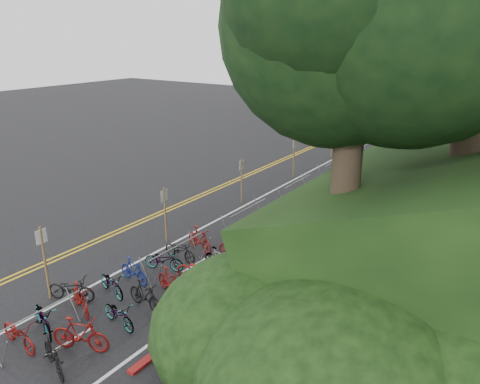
# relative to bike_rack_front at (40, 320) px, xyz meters

# --- Properties ---
(ground) EXTENTS (120.00, 120.00, 0.00)m
(ground) POSITION_rel_bike_rack_front_xyz_m (-2.54, 2.49, -0.81)
(ground) COLOR black
(ground) RESTS_ON ground
(road_markings) EXTENTS (7.47, 80.00, 0.01)m
(road_markings) POSITION_rel_bike_rack_front_xyz_m (-1.91, 12.59, -0.81)
(road_markings) COLOR gold
(road_markings) RESTS_ON ground
(red_curb) EXTENTS (0.25, 28.00, 0.10)m
(red_curb) POSITION_rel_bike_rack_front_xyz_m (3.16, 14.49, -0.76)
(red_curb) COLOR maroon
(red_curb) RESTS_ON ground
(bike_rack_front) EXTENTS (1.12, 2.82, 1.11)m
(bike_rack_front) POSITION_rel_bike_rack_front_xyz_m (0.00, 0.00, 0.00)
(bike_rack_front) COLOR gray
(bike_rack_front) RESTS_ON ground
(bike_racks_rest) EXTENTS (1.14, 23.00, 1.17)m
(bike_racks_rest) POSITION_rel_bike_rack_front_xyz_m (0.46, 15.49, 0.04)
(bike_racks_rest) COLOR gray
(bike_racks_rest) RESTS_ON ground
(signpost_near) EXTENTS (0.08, 0.40, 2.72)m
(signpost_near) POSITION_rel_bike_rack_front_xyz_m (-2.06, 1.65, 0.73)
(signpost_near) COLOR brown
(signpost_near) RESTS_ON ground
(signposts_rest) EXTENTS (0.08, 18.40, 2.50)m
(signposts_rest) POSITION_rel_bike_rack_front_xyz_m (-1.94, 16.49, 0.62)
(signposts_rest) COLOR brown
(signposts_rest) RESTS_ON ground
(bike_front) EXTENTS (1.23, 1.84, 0.91)m
(bike_front) POSITION_rel_bike_rack_front_xyz_m (-1.31, 2.01, -0.36)
(bike_front) COLOR black
(bike_front) RESTS_ON ground
(bike_valet) EXTENTS (3.29, 9.96, 1.09)m
(bike_valet) POSITION_rel_bike_rack_front_xyz_m (0.51, 3.41, -0.33)
(bike_valet) COLOR maroon
(bike_valet) RESTS_ON ground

